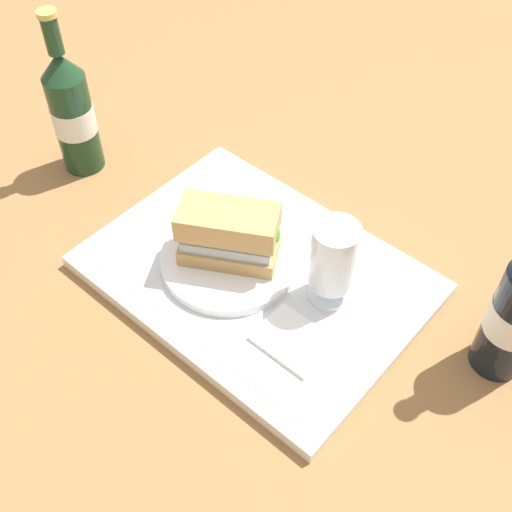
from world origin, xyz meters
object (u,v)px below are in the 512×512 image
second_bottle (71,112)px  plate (230,259)px  beer_glass (333,261)px  sandwich (231,234)px

second_bottle → plate: bearing=-2.0°
second_bottle → beer_glass: bearing=3.9°
second_bottle → sandwich: bearing=-1.7°
sandwich → beer_glass: 0.14m
plate → second_bottle: size_ratio=0.71×
plate → second_bottle: second_bottle is taller
beer_glass → second_bottle: bearing=-176.1°
beer_glass → sandwich: bearing=-162.4°
plate → second_bottle: 0.34m
plate → sandwich: sandwich is taller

